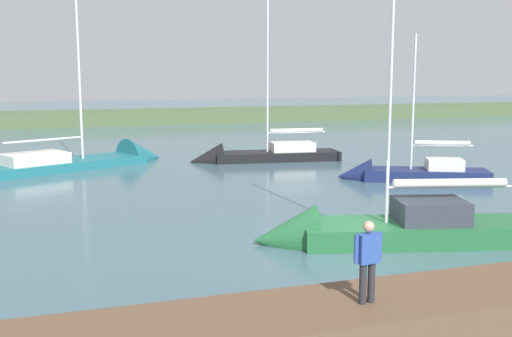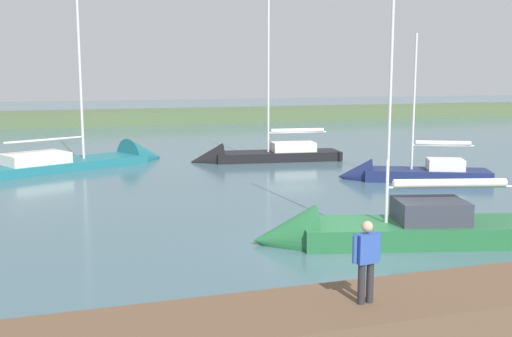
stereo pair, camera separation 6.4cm
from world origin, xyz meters
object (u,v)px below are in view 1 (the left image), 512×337
sailboat_mid_channel (403,176)px  sailboat_near_dock (375,235)px  person_on_dock (368,257)px  sailboat_inner_slip (256,158)px  sailboat_outer_mooring (95,162)px

sailboat_mid_channel → sailboat_near_dock: sailboat_near_dock is taller
person_on_dock → sailboat_near_dock: bearing=142.6°
sailboat_near_dock → sailboat_inner_slip: size_ratio=0.98×
sailboat_outer_mooring → sailboat_near_dock: (-6.96, 18.55, 0.05)m
sailboat_inner_slip → person_on_dock: size_ratio=6.27×
sailboat_near_dock → person_on_dock: size_ratio=6.15×
sailboat_near_dock → person_on_dock: 6.97m
sailboat_outer_mooring → person_on_dock: (-3.50, 24.45, 1.43)m
sailboat_mid_channel → person_on_dock: (10.11, 15.19, 1.42)m
sailboat_near_dock → person_on_dock: (3.46, 5.90, 1.38)m
sailboat_outer_mooring → sailboat_mid_channel: size_ratio=1.69×
sailboat_inner_slip → sailboat_near_dock: bearing=90.6°
sailboat_mid_channel → person_on_dock: sailboat_mid_channel is taller
sailboat_outer_mooring → sailboat_inner_slip: (-8.96, 1.01, -0.04)m
sailboat_outer_mooring → sailboat_mid_channel: 16.47m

